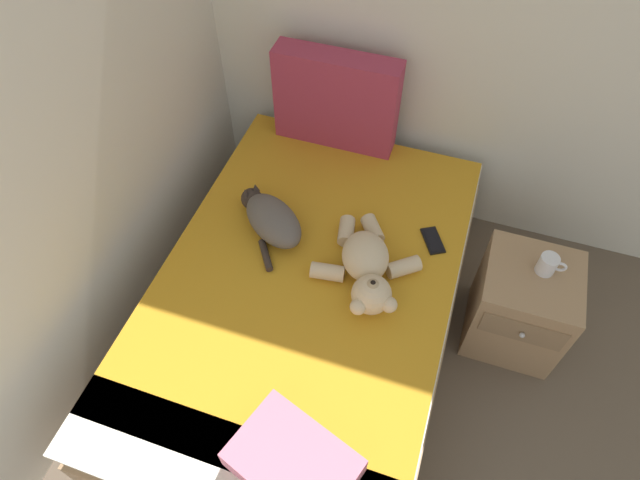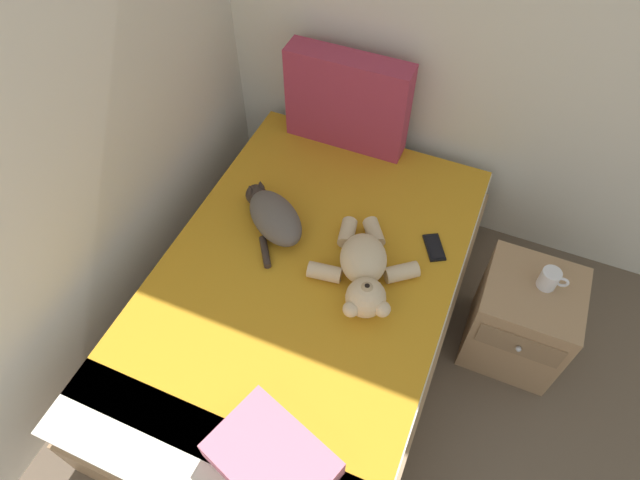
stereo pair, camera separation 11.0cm
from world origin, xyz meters
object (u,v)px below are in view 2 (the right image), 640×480
patterned_cushion (347,101)px  cat (273,216)px  teddy_bear (364,270)px  nightstand (520,319)px  bed (304,309)px  throw_pillow (272,460)px  mug (550,279)px  cell_phone (434,247)px

patterned_cushion → cat: bearing=-97.5°
teddy_bear → nightstand: (0.69, 0.25, -0.34)m
cat → nightstand: 1.23m
bed → throw_pillow: throw_pillow is taller
patterned_cushion → mug: patterned_cushion is taller
cat → throw_pillow: bearing=-64.3°
cell_phone → throw_pillow: size_ratio=0.41×
cat → mug: (1.20, 0.16, -0.03)m
patterned_cushion → mug: bearing=-24.7°
cat → mug: cat is taller
patterned_cushion → cat: patterned_cushion is taller
teddy_bear → nightstand: size_ratio=1.09×
bed → patterned_cushion: bearing=99.5°
nightstand → teddy_bear: bearing=-160.1°
bed → nightstand: (0.94, 0.34, -0.00)m
throw_pillow → nightstand: size_ratio=0.80×
patterned_cushion → throw_pillow: (0.37, -1.62, -0.19)m
cat → throw_pillow: cat is taller
cat → cell_phone: (0.71, 0.16, -0.07)m
bed → throw_pillow: bearing=-73.5°
cell_phone → teddy_bear: bearing=-129.1°
cell_phone → throw_pillow: 1.14m
cat → teddy_bear: 0.49m
patterned_cushion → teddy_bear: (0.39, -0.80, -0.17)m
cell_phone → throw_pillow: throw_pillow is taller
cat → nightstand: bearing=6.2°
teddy_bear → nightstand: bearing=19.9°
bed → patterned_cushion: 1.03m
mug → throw_pillow: bearing=-123.9°
patterned_cushion → cell_phone: bearing=-39.5°
bed → cat: size_ratio=4.88×
bed → patterned_cushion: (-0.15, 0.88, 0.51)m
cell_phone → mug: mug is taller
bed → mug: (0.96, 0.37, 0.30)m
cat → cell_phone: cat is taller
mug → bed: bearing=-158.9°
patterned_cushion → cat: 0.70m
throw_pillow → patterned_cushion: bearing=102.7°
patterned_cushion → teddy_bear: 0.90m
bed → cell_phone: bearing=38.0°
cell_phone → mug: 0.49m
patterned_cushion → throw_pillow: size_ratio=1.53×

